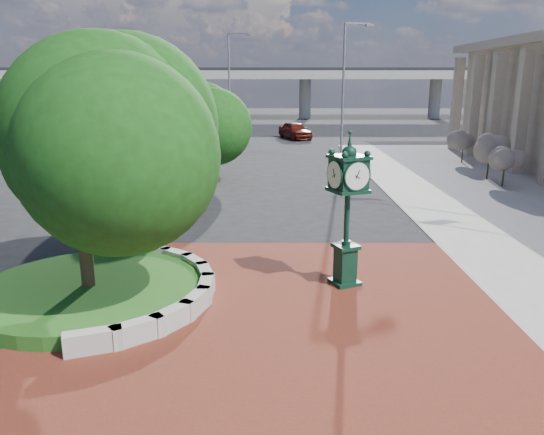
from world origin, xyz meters
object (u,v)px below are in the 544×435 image
Objects in this scene: post_clock at (347,204)px; street_lamp_near at (346,82)px; street_lamp_far at (232,77)px; parked_car at (295,130)px.

street_lamp_near is (3.18, 24.64, 3.27)m from post_clock.
street_lamp_far is (-6.33, 41.55, 3.65)m from post_clock.
street_lamp_far is at bearing 119.34° from street_lamp_near.
street_lamp_near is at bearing 82.66° from post_clock.
post_clock is 42.19m from street_lamp_far.
parked_car is 15.90m from street_lamp_near.
post_clock is at bearing -97.34° from street_lamp_near.
street_lamp_near reaches higher than parked_car.
parked_car is 0.52× the size of street_lamp_near.
post_clock is 0.87× the size of parked_car.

